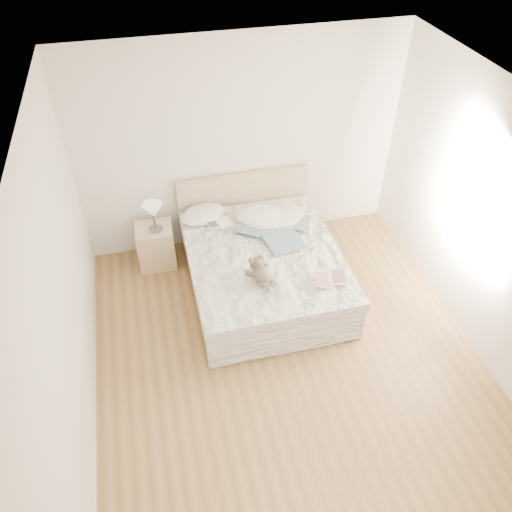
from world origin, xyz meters
name	(u,v)px	position (x,y,z in m)	size (l,w,h in m)	color
floor	(290,361)	(0.00, 0.00, 0.00)	(4.00, 4.50, 0.00)	brown
ceiling	(307,127)	(0.00, 0.00, 2.70)	(4.00, 4.50, 0.00)	white
wall_back	(241,146)	(0.00, 2.25, 1.35)	(4.00, 0.02, 2.70)	silver
wall_left	(61,308)	(-2.00, 0.00, 1.35)	(0.02, 4.50, 2.70)	silver
wall_right	(497,234)	(2.00, 0.00, 1.35)	(0.02, 4.50, 2.70)	silver
window	(481,208)	(1.99, 0.30, 1.45)	(0.02, 1.30, 1.10)	white
bed	(262,267)	(0.00, 1.19, 0.31)	(1.72, 2.14, 1.00)	tan
nightstand	(156,246)	(-1.20, 1.92, 0.28)	(0.45, 0.40, 0.56)	tan
table_lamp	(153,212)	(-1.17, 1.88, 0.83)	(0.29, 0.29, 0.38)	#4D4743
pillow_left	(203,214)	(-0.57, 1.95, 0.64)	(0.57, 0.40, 0.17)	silver
pillow_middle	(262,217)	(0.13, 1.72, 0.64)	(0.67, 0.47, 0.20)	white
pillow_right	(286,216)	(0.42, 1.66, 0.64)	(0.52, 0.37, 0.16)	silver
blouse	(280,236)	(0.25, 1.32, 0.63)	(0.65, 0.70, 0.03)	#445D76
photo_book	(218,223)	(-0.42, 1.73, 0.63)	(0.30, 0.21, 0.02)	white
childrens_book	(331,278)	(0.58, 0.49, 0.63)	(0.37, 0.25, 0.02)	#F2E6C3
teddy_bear	(262,279)	(-0.14, 0.63, 0.65)	(0.25, 0.36, 0.19)	brown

